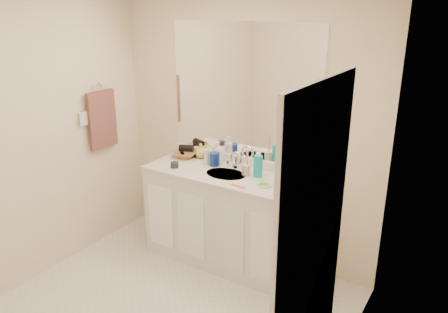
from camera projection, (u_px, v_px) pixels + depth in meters
wall_back at (243, 131)px, 3.97m from camera, size 2.60×0.02×2.40m
wall_left at (27, 144)px, 3.59m from camera, size 0.02×2.60×2.40m
wall_right at (335, 224)px, 2.27m from camera, size 0.02×2.60×2.40m
vanity_cabinet at (227, 219)px, 4.00m from camera, size 1.50×0.55×0.85m
countertop at (227, 175)px, 3.86m from camera, size 1.52×0.57×0.03m
backsplash at (242, 160)px, 4.05m from camera, size 1.52×0.03×0.08m
sink_basin at (226, 175)px, 3.84m from camera, size 0.37×0.37×0.02m
faucet at (236, 162)px, 3.96m from camera, size 0.02×0.02×0.11m
mirror at (243, 92)px, 3.85m from camera, size 1.48×0.01×1.20m
blue_mug at (215, 159)px, 4.01m from camera, size 0.11×0.11×0.13m
tan_cup at (246, 170)px, 3.80m from camera, size 0.09×0.09×0.09m
toothbrush at (247, 159)px, 3.76m from camera, size 0.02×0.04×0.20m
mouthwash_bottle at (258, 166)px, 3.76m from camera, size 0.08×0.08×0.19m
clear_pump_bottle at (297, 172)px, 3.66m from camera, size 0.08×0.08×0.16m
soap_dish at (264, 185)px, 3.58m from camera, size 0.13×0.12×0.01m
green_soap at (264, 183)px, 3.57m from camera, size 0.09×0.08×0.03m
orange_comb at (238, 186)px, 3.57m from camera, size 0.14×0.05×0.01m
dark_jar at (175, 165)px, 3.98m from camera, size 0.09×0.09×0.05m
extra_white_bottle at (206, 157)px, 4.03m from camera, size 0.05×0.05×0.15m
soap_bottle_white at (218, 153)px, 4.06m from camera, size 0.10×0.10×0.21m
soap_bottle_cream at (210, 153)px, 4.15m from camera, size 0.08×0.08×0.15m
soap_bottle_yellow at (201, 151)px, 4.22m from camera, size 0.12×0.12×0.14m
wicker_basket at (185, 154)px, 4.26m from camera, size 0.29×0.29×0.06m
hair_dryer at (186, 148)px, 4.23m from camera, size 0.15×0.12×0.07m
towel_ring at (98, 88)px, 4.08m from camera, size 0.01×0.11×0.11m
hand_towel at (102, 120)px, 4.16m from camera, size 0.04×0.32×0.55m
switch_plate at (84, 119)px, 4.00m from camera, size 0.01×0.08×0.13m
door at (308, 286)px, 2.11m from camera, size 0.02×0.82×2.00m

